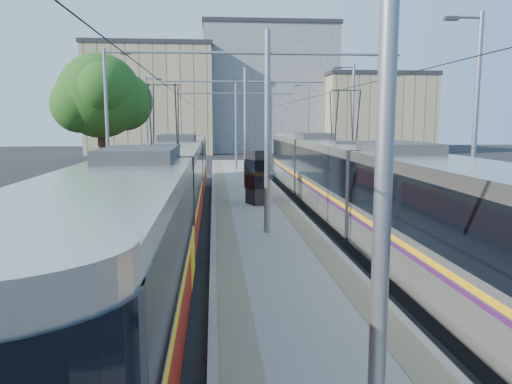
{
  "coord_description": "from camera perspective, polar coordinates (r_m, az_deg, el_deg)",
  "views": [
    {
      "loc": [
        -1.85,
        -9.29,
        4.2
      ],
      "look_at": [
        -0.3,
        9.1,
        1.6
      ],
      "focal_mm": 35.0,
      "sensor_mm": 36.0,
      "label": 1
    }
  ],
  "objects": [
    {
      "name": "ground",
      "position": [
        10.36,
        6.12,
        -15.94
      ],
      "size": [
        160.0,
        160.0,
        0.0
      ],
      "primitive_type": "plane",
      "color": "black",
      "rests_on": "ground"
    },
    {
      "name": "platform",
      "position": [
        26.67,
        -0.79,
        -0.72
      ],
      "size": [
        4.0,
        50.0,
        0.3
      ],
      "primitive_type": "cube",
      "color": "gray",
      "rests_on": "ground"
    },
    {
      "name": "tactile_strip_left",
      "position": [
        26.58,
        -3.91,
        -0.43
      ],
      "size": [
        0.7,
        50.0,
        0.01
      ],
      "primitive_type": "cube",
      "color": "gray",
      "rests_on": "platform"
    },
    {
      "name": "tactile_strip_right",
      "position": [
        26.78,
        2.3,
        -0.35
      ],
      "size": [
        0.7,
        50.0,
        0.01
      ],
      "primitive_type": "cube",
      "color": "gray",
      "rests_on": "platform"
    },
    {
      "name": "rails",
      "position": [
        26.69,
        -0.79,
        -1.0
      ],
      "size": [
        8.71,
        70.0,
        0.03
      ],
      "color": "gray",
      "rests_on": "ground"
    },
    {
      "name": "tram_left",
      "position": [
        18.48,
        -10.21,
        0.13
      ],
      "size": [
        2.43,
        31.25,
        5.5
      ],
      "color": "black",
      "rests_on": "ground"
    },
    {
      "name": "tram_right",
      "position": [
        21.51,
        9.89,
        1.64
      ],
      "size": [
        2.43,
        31.24,
        5.5
      ],
      "color": "black",
      "rests_on": "ground"
    },
    {
      "name": "catenary",
      "position": [
        23.52,
        -0.32,
        8.81
      ],
      "size": [
        9.2,
        70.0,
        7.0
      ],
      "color": "gray",
      "rests_on": "platform"
    },
    {
      "name": "street_lamps",
      "position": [
        30.35,
        -1.35,
        7.98
      ],
      "size": [
        15.18,
        38.22,
        8.0
      ],
      "color": "gray",
      "rests_on": "ground"
    },
    {
      "name": "shelter",
      "position": [
        23.71,
        0.05,
        1.86
      ],
      "size": [
        1.08,
        1.35,
        2.59
      ],
      "rotation": [
        0.0,
        0.0,
        0.35
      ],
      "color": "black",
      "rests_on": "platform"
    },
    {
      "name": "tree",
      "position": [
        33.48,
        -16.74,
        10.27
      ],
      "size": [
        5.81,
        5.37,
        8.44
      ],
      "color": "#382314",
      "rests_on": "ground"
    },
    {
      "name": "building_left",
      "position": [
        69.83,
        -11.72,
        10.25
      ],
      "size": [
        16.32,
        12.24,
        14.2
      ],
      "color": "tan",
      "rests_on": "ground"
    },
    {
      "name": "building_centre",
      "position": [
        73.85,
        1.31,
        11.55
      ],
      "size": [
        18.36,
        14.28,
        17.48
      ],
      "color": "gray",
      "rests_on": "ground"
    },
    {
      "name": "building_right",
      "position": [
        70.76,
        13.31,
        8.72
      ],
      "size": [
        14.28,
        10.2,
        10.63
      ],
      "color": "tan",
      "rests_on": "ground"
    }
  ]
}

